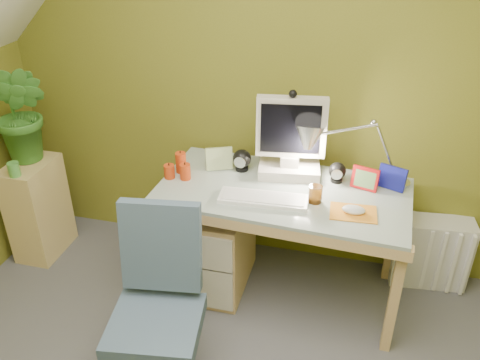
% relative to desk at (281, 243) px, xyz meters
% --- Properties ---
extents(wall_back, '(3.20, 0.01, 2.40)m').
position_rel_desk_xyz_m(wall_back, '(-0.19, 0.42, 0.84)').
color(wall_back, olive).
rests_on(wall_back, floor).
extents(desk, '(1.38, 0.74, 0.72)m').
position_rel_desk_xyz_m(desk, '(0.00, 0.00, 0.00)').
color(desk, tan).
rests_on(desk, floor).
extents(monitor, '(0.41, 0.27, 0.52)m').
position_rel_desk_xyz_m(monitor, '(0.00, 0.18, 0.62)').
color(monitor, beige).
rests_on(monitor, desk).
extents(speaker_left, '(0.11, 0.11, 0.13)m').
position_rel_desk_xyz_m(speaker_left, '(-0.27, 0.16, 0.42)').
color(speaker_left, black).
rests_on(speaker_left, desk).
extents(speaker_right, '(0.11, 0.11, 0.11)m').
position_rel_desk_xyz_m(speaker_right, '(0.27, 0.16, 0.42)').
color(speaker_right, black).
rests_on(speaker_right, desk).
extents(keyboard, '(0.47, 0.18, 0.02)m').
position_rel_desk_xyz_m(keyboard, '(-0.08, -0.14, 0.37)').
color(keyboard, white).
rests_on(keyboard, desk).
extents(mousepad, '(0.24, 0.18, 0.01)m').
position_rel_desk_xyz_m(mousepad, '(0.38, -0.14, 0.36)').
color(mousepad, orange).
rests_on(mousepad, desk).
extents(mouse, '(0.13, 0.10, 0.04)m').
position_rel_desk_xyz_m(mouse, '(0.38, -0.14, 0.38)').
color(mouse, silver).
rests_on(mouse, mousepad).
extents(amber_tumbler, '(0.08, 0.08, 0.09)m').
position_rel_desk_xyz_m(amber_tumbler, '(0.18, -0.08, 0.40)').
color(amber_tumbler, '#975516').
rests_on(amber_tumbler, desk).
extents(candle_cluster, '(0.16, 0.14, 0.12)m').
position_rel_desk_xyz_m(candle_cluster, '(-0.60, 0.01, 0.42)').
color(candle_cluster, '#C43A11').
rests_on(candle_cluster, desk).
extents(photo_frame_red, '(0.14, 0.06, 0.12)m').
position_rel_desk_xyz_m(photo_frame_red, '(0.42, 0.12, 0.42)').
color(photo_frame_red, red).
rests_on(photo_frame_red, desk).
extents(photo_frame_blue, '(0.15, 0.07, 0.13)m').
position_rel_desk_xyz_m(photo_frame_blue, '(0.56, 0.16, 0.42)').
color(photo_frame_blue, '#151A94').
rests_on(photo_frame_blue, desk).
extents(photo_frame_green, '(0.15, 0.08, 0.13)m').
position_rel_desk_xyz_m(photo_frame_green, '(-0.40, 0.14, 0.42)').
color(photo_frame_green, '#B6CA8B').
rests_on(photo_frame_green, desk).
extents(desk_lamp, '(0.54, 0.27, 0.56)m').
position_rel_desk_xyz_m(desk_lamp, '(0.45, 0.18, 0.64)').
color(desk_lamp, silver).
rests_on(desk_lamp, desk).
extents(side_ledge, '(0.24, 0.37, 0.66)m').
position_rel_desk_xyz_m(side_ledge, '(-1.59, 0.02, -0.03)').
color(side_ledge, tan).
rests_on(side_ledge, floor).
extents(potted_plant, '(0.37, 0.31, 0.62)m').
position_rel_desk_xyz_m(potted_plant, '(-1.59, 0.07, 0.61)').
color(potted_plant, '#367326').
rests_on(potted_plant, side_ledge).
extents(green_cup, '(0.08, 0.08, 0.09)m').
position_rel_desk_xyz_m(green_cup, '(-1.57, -0.13, 0.34)').
color(green_cup, '#519E41').
rests_on(green_cup, side_ledge).
extents(task_chair, '(0.52, 0.52, 0.83)m').
position_rel_desk_xyz_m(task_chair, '(-0.42, -0.82, 0.06)').
color(task_chair, '#3E5266').
rests_on(task_chair, floor).
extents(radiator, '(0.46, 0.22, 0.45)m').
position_rel_desk_xyz_m(radiator, '(0.87, 0.32, -0.14)').
color(radiator, silver).
rests_on(radiator, floor).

